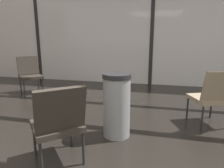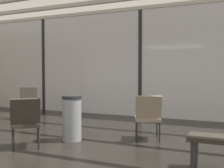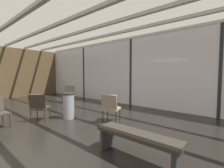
# 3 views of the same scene
# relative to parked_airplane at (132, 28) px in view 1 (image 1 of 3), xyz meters

# --- Properties ---
(glass_curtain_wall) EXTENTS (14.00, 0.08, 3.14)m
(glass_curtain_wall) POSITION_rel_parked_airplane_xyz_m (1.18, -4.75, -0.25)
(glass_curtain_wall) COLOR silver
(glass_curtain_wall) RESTS_ON ground
(window_mullion_0) EXTENTS (0.10, 0.12, 3.14)m
(window_mullion_0) POSITION_rel_parked_airplane_xyz_m (-2.32, -4.75, -0.25)
(window_mullion_0) COLOR black
(window_mullion_0) RESTS_ON ground
(window_mullion_1) EXTENTS (0.10, 0.12, 3.14)m
(window_mullion_1) POSITION_rel_parked_airplane_xyz_m (1.18, -4.75, -0.25)
(window_mullion_1) COLOR black
(window_mullion_1) RESTS_ON ground
(parked_airplane) EXTENTS (13.06, 3.65, 3.65)m
(parked_airplane) POSITION_rel_parked_airplane_xyz_m (0.00, 0.00, 0.00)
(parked_airplane) COLOR #B2BCD6
(parked_airplane) RESTS_ON ground
(lounge_chair_0) EXTENTS (0.71, 0.71, 0.87)m
(lounge_chair_0) POSITION_rel_parked_airplane_xyz_m (-1.62, -6.34, -1.33)
(lounge_chair_0) COLOR #28231E
(lounge_chair_0) RESTS_ON ground
(lounge_chair_1) EXTENTS (0.71, 0.71, 0.87)m
(lounge_chair_1) POSITION_rel_parked_airplane_xyz_m (0.44, -8.80, -1.33)
(lounge_chair_1) COLOR #28231E
(lounge_chair_1) RESTS_ON ground
(lounge_chair_2) EXTENTS (0.64, 0.66, 0.87)m
(lounge_chair_2) POSITION_rel_parked_airplane_xyz_m (2.19, -7.42, -1.33)
(lounge_chair_2) COLOR #7F705B
(lounge_chair_2) RESTS_ON ground
(trash_bin) EXTENTS (0.38, 0.38, 0.86)m
(trash_bin) POSITION_rel_parked_airplane_xyz_m (0.88, -8.03, -1.39)
(trash_bin) COLOR slate
(trash_bin) RESTS_ON ground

